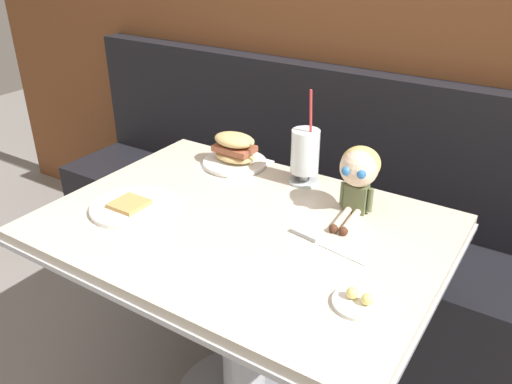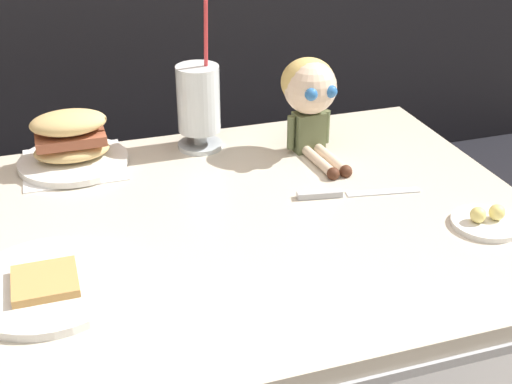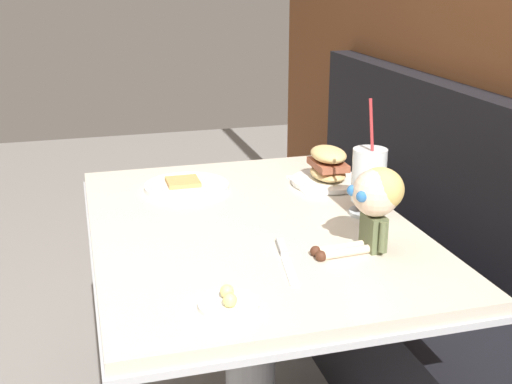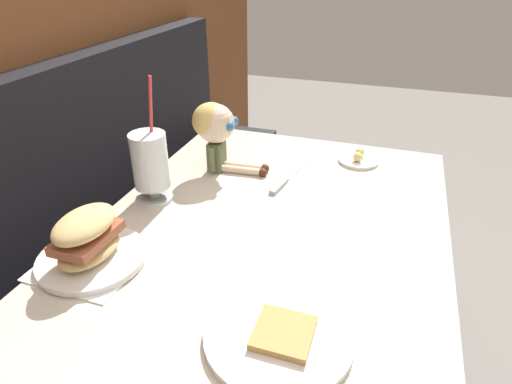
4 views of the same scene
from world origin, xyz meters
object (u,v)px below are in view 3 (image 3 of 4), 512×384
object	(u,v)px
butter_knife	(284,253)
seated_doll	(376,197)
toast_plate	(186,186)
butter_saucer	(228,302)
sandwich_plate	(328,169)
milkshake_glass	(369,178)

from	to	relation	value
butter_knife	seated_doll	bearing A→B (deg)	83.34
toast_plate	seated_doll	bearing A→B (deg)	31.90
butter_saucer	toast_plate	bearing A→B (deg)	176.61
butter_saucer	butter_knife	size ratio (longest dim) A/B	0.51
toast_plate	sandwich_plate	bearing A→B (deg)	80.26
sandwich_plate	butter_saucer	xyz separation A→B (m)	(0.66, -0.46, -0.04)
butter_knife	milkshake_glass	bearing A→B (deg)	122.97
butter_saucer	seated_doll	xyz separation A→B (m)	(-0.18, 0.39, 0.12)
butter_saucer	seated_doll	size ratio (longest dim) A/B	0.54
sandwich_plate	butter_knife	world-z (taller)	sandwich_plate
seated_doll	toast_plate	bearing A→B (deg)	-148.10
milkshake_glass	butter_knife	size ratio (longest dim) A/B	1.34
butter_knife	seated_doll	xyz separation A→B (m)	(0.02, 0.21, 0.12)
toast_plate	seated_doll	world-z (taller)	seated_doll
milkshake_glass	sandwich_plate	distance (m)	0.27
toast_plate	milkshake_glass	distance (m)	0.55
toast_plate	butter_knife	xyz separation A→B (m)	(0.53, 0.14, -0.00)
sandwich_plate	seated_doll	xyz separation A→B (m)	(0.48, -0.08, 0.08)
toast_plate	milkshake_glass	bearing A→B (deg)	51.69
toast_plate	sandwich_plate	world-z (taller)	sandwich_plate
sandwich_plate	butter_saucer	world-z (taller)	sandwich_plate
butter_saucer	butter_knife	distance (m)	0.27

